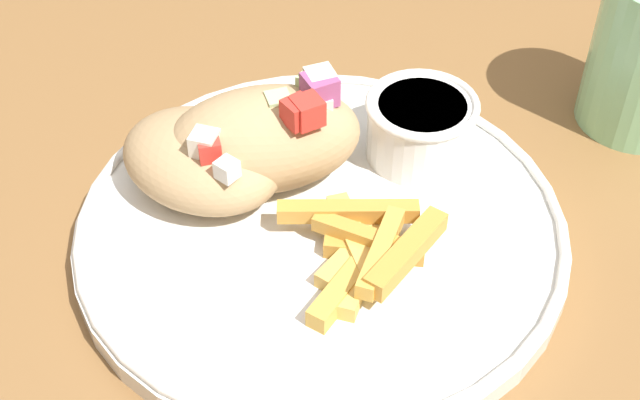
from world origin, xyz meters
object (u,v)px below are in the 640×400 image
at_px(pita_sandwich_near, 200,163).
at_px(pita_sandwich_far, 265,138).
at_px(plate, 320,230).
at_px(sauce_ramekin, 421,125).
at_px(fries_pile, 366,249).

relative_size(pita_sandwich_near, pita_sandwich_far, 0.82).
bearing_deg(pita_sandwich_far, plate, -63.80).
relative_size(pita_sandwich_near, sauce_ramekin, 1.59).
relative_size(plate, fries_pile, 2.91).
height_order(pita_sandwich_near, pita_sandwich_far, pita_sandwich_far).
bearing_deg(pita_sandwich_near, fries_pile, 0.34).
bearing_deg(fries_pile, pita_sandwich_far, 152.71).
bearing_deg(plate, sauce_ramekin, 68.61).
bearing_deg(pita_sandwich_near, sauce_ramekin, 45.70).
height_order(plate, pita_sandwich_near, pita_sandwich_near).
bearing_deg(pita_sandwich_far, sauce_ramekin, 1.53).
bearing_deg(fries_pile, plate, 154.92).
xyz_separation_m(plate, pita_sandwich_far, (-0.05, 0.03, 0.04)).
relative_size(plate, pita_sandwich_near, 2.59).
distance_m(plate, sauce_ramekin, 0.09).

